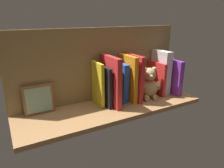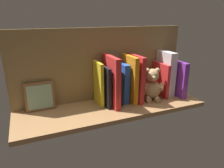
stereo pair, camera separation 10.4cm
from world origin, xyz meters
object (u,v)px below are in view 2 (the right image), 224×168
object	(u,v)px
book_0	(175,78)
dictionary_thick_white	(166,73)
teddy_bear	(152,86)
picture_frame_leaning	(40,97)

from	to	relation	value
book_0	dictionary_thick_white	xyz separation A→B (cm)	(4.75, -2.61, 2.48)
dictionary_thick_white	book_0	bearing A→B (deg)	151.23
book_0	teddy_bear	bearing A→B (deg)	5.34
book_0	picture_frame_leaning	xyz separation A→B (cm)	(74.56, -7.52, -3.10)
book_0	teddy_bear	world-z (taller)	book_0
dictionary_thick_white	teddy_bear	distance (cm)	13.44
dictionary_thick_white	teddy_bear	xyz separation A→B (cm)	(11.87, 4.16, -4.74)
picture_frame_leaning	book_0	bearing A→B (deg)	174.24
teddy_bear	picture_frame_leaning	bearing A→B (deg)	10.82
dictionary_thick_white	picture_frame_leaning	world-z (taller)	dictionary_thick_white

